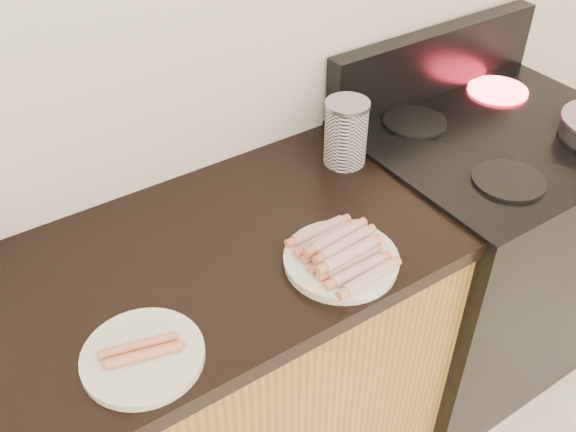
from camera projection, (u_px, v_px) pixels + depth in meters
wall_back at (181, 20)px, 1.41m from camera, size 4.00×0.04×2.60m
stove at (472, 254)px, 2.06m from camera, size 0.76×0.65×0.91m
stove_panel at (435, 62)px, 1.90m from camera, size 0.76×0.06×0.20m
burner_near_left at (508, 181)px, 1.59m from camera, size 0.18×0.18×0.01m
burner_far_left at (415, 122)px, 1.81m from camera, size 0.18×0.18×0.01m
burner_far_right at (498, 90)px, 1.96m from camera, size 0.18×0.18×0.01m
main_plate at (341, 261)px, 1.38m from camera, size 0.30×0.30×0.02m
side_plate at (143, 356)px, 1.18m from camera, size 0.28×0.28×0.02m
hotdog_pile at (342, 251)px, 1.36m from camera, size 0.13×0.21×0.05m
plain_sausages at (142, 350)px, 1.17m from camera, size 0.13×0.08×0.02m
canister at (346, 133)px, 1.63m from camera, size 0.11×0.11×0.17m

